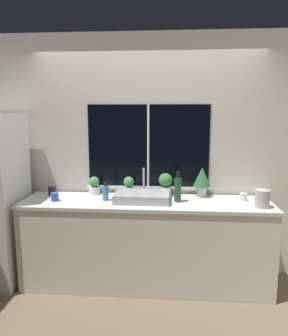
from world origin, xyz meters
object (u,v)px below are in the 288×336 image
bottle_tall (178,189)px  kettle (262,198)px  potted_plant_far_right (202,179)px  potted_plant_center_right (165,183)px  mug_black (52,191)px  potted_plant_far_left (94,186)px  potted_plant_center_left (129,185)px  mug_white (243,197)px  sink (142,197)px  soap_bottle (106,193)px  mug_blue (55,197)px

bottle_tall → kettle: size_ratio=1.65×
potted_plant_far_right → bottle_tall: (-0.27, -0.24, -0.07)m
potted_plant_center_right → potted_plant_far_right: 0.40m
mug_black → potted_plant_far_left: bearing=8.0°
potted_plant_center_left → mug_black: size_ratio=2.22×
potted_plant_center_right → mug_white: 0.84m
sink → potted_plant_far_left: bearing=156.6°
kettle → mug_white: bearing=118.5°
sink → mug_black: 1.05m
potted_plant_far_right → bottle_tall: size_ratio=1.02×
potted_plant_far_right → soap_bottle: (-1.02, -0.25, -0.12)m
sink → mug_white: (1.06, 0.10, -0.01)m
bottle_tall → mug_black: size_ratio=3.40×
potted_plant_far_left → kettle: potted_plant_far_left is taller
mug_blue → mug_white: size_ratio=1.08×
sink → mug_white: bearing=5.1°
potted_plant_center_left → kettle: (1.36, -0.38, -0.02)m
potted_plant_center_left → potted_plant_far_right: potted_plant_far_right is taller
mug_white → mug_black: bearing=177.8°
mug_black → bottle_tall: bearing=-7.3°
potted_plant_center_left → potted_plant_center_right: potted_plant_center_right is taller
potted_plant_center_left → mug_blue: (-0.74, -0.31, -0.07)m
potted_plant_center_left → mug_black: 0.87m
mug_black → kettle: 2.24m
soap_bottle → mug_black: 0.67m
bottle_tall → mug_white: 0.70m
potted_plant_far_left → mug_white: bearing=-5.2°
potted_plant_far_left → potted_plant_far_right: 1.20m
sink → mug_white: size_ratio=7.06×
mug_white → potted_plant_far_right: bearing=160.7°
potted_plant_center_right → kettle: potted_plant_center_right is taller
soap_bottle → bottle_tall: size_ratio=0.62×
potted_plant_far_left → potted_plant_center_left: bearing=0.0°
soap_bottle → mug_blue: soap_bottle is taller
soap_bottle → bottle_tall: bearing=0.4°
bottle_tall → potted_plant_far_left: bearing=165.3°
mug_black → potted_plant_far_right: bearing=2.3°
potted_plant_center_left → mug_black: bearing=-175.6°
mug_black → mug_blue: (0.12, -0.25, -0.00)m
potted_plant_center_left → potted_plant_far_right: (0.81, -0.00, 0.08)m
sink → potted_plant_far_right: potted_plant_far_right is taller
mug_black → sink: bearing=-9.7°
mug_white → kettle: (0.13, -0.24, 0.06)m
potted_plant_center_right → potted_plant_far_right: bearing=-0.0°
sink → potted_plant_far_left: sink is taller
soap_bottle → mug_blue: (-0.53, -0.06, -0.04)m
soap_bottle → potted_plant_center_left: bearing=49.3°
potted_plant_far_right → mug_black: size_ratio=3.47×
sink → potted_plant_center_left: size_ratio=2.71×
potted_plant_center_left → potted_plant_center_right: (0.41, 0.00, 0.02)m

